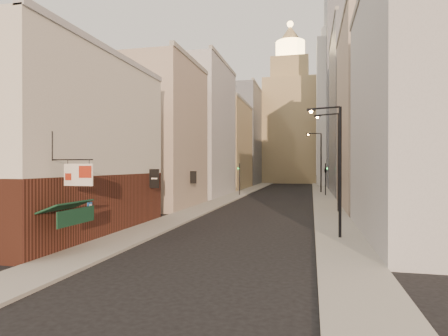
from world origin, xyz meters
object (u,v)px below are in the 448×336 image
Objects in this scene: white_tower at (334,106)px; streetlamp_mid at (336,156)px; traffic_light_right at (326,171)px; streetlamp_far at (320,159)px; clock_tower at (290,119)px; traffic_light_left at (239,173)px; streetlamp_near at (337,163)px.

white_tower reaches higher than streetlamp_mid.
white_tower is 8.30× the size of traffic_light_right.
streetlamp_far is (-3.88, -25.82, -12.79)m from white_tower.
traffic_light_left is at bearing -95.85° from clock_tower.
streetlamp_near is at bearing -84.86° from clock_tower.
traffic_light_right is at bearing -168.56° from traffic_light_left.
traffic_light_right is (-3.13, -32.56, -14.79)m from white_tower.
clock_tower reaches higher than streetlamp_far.
clock_tower is at bearing 128.16° from white_tower.
streetlamp_mid is 0.96× the size of streetlamp_far.
traffic_light_left is 1.00× the size of traffic_light_right.
streetlamp_mid is 1.95× the size of traffic_light_left.
streetlamp_far is at bearing -79.86° from clock_tower.
streetlamp_far reaches higher than streetlamp_near.
traffic_light_right is at bearing -103.22° from streetlamp_far.
clock_tower is at bearing 111.53° from streetlamp_near.
traffic_light_left is at bearing -162.76° from streetlamp_far.
traffic_light_left is at bearing 127.29° from streetlamp_near.
clock_tower is at bearing 80.62° from streetlamp_far.
streetlamp_far is 2.03× the size of traffic_light_right.
streetlamp_far is (-1.00, 27.36, 0.23)m from streetlamp_mid.
white_tower is at bearing -113.39° from traffic_light_right.
streetlamp_mid is at bearing -93.10° from white_tower.
streetlamp_far is at bearing 113.79° from streetlamp_mid.
traffic_light_right is (12.87, 2.33, 0.38)m from traffic_light_left.
white_tower is at bearing 108.61° from streetlamp_mid.
white_tower is 4.08× the size of streetlamp_far.
streetlamp_near reaches higher than traffic_light_right.
traffic_light_right is at bearing -95.49° from white_tower.
streetlamp_mid reaches higher than traffic_light_right.
clock_tower is 68.74m from streetlamp_mid.
streetlamp_far reaches higher than streetlamp_mid.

